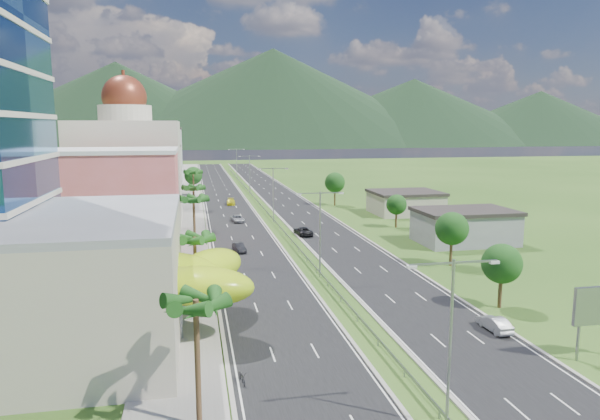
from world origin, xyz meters
TOP-DOWN VIEW (x-y plane):
  - ground at (0.00, 0.00)m, footprint 500.00×500.00m
  - road_left at (-7.50, 90.00)m, footprint 11.00×260.00m
  - road_right at (7.50, 90.00)m, footprint 11.00×260.00m
  - sidewalk_left at (-17.00, 90.00)m, footprint 7.00×260.00m
  - median_guardrail at (0.00, 71.99)m, footprint 0.10×216.06m
  - streetlight_median_a at (0.00, -25.00)m, footprint 6.04×0.25m
  - streetlight_median_b at (0.00, 10.00)m, footprint 6.04×0.25m
  - streetlight_median_c at (0.00, 50.00)m, footprint 6.04×0.25m
  - streetlight_median_d at (0.00, 95.00)m, footprint 6.04×0.25m
  - streetlight_median_e at (0.00, 140.00)m, footprint 6.04×0.25m
  - lime_canopy at (-20.00, -4.00)m, footprint 18.00×15.00m
  - pink_shophouse at (-28.00, 32.00)m, footprint 20.00×15.00m
  - domed_building at (-28.00, 55.00)m, footprint 20.00×20.00m
  - midrise_grey at (-27.00, 80.00)m, footprint 16.00×15.00m
  - midrise_beige at (-27.00, 102.00)m, footprint 16.00×15.00m
  - midrise_white at (-27.00, 125.00)m, footprint 16.00×15.00m
  - shed_near at (28.00, 25.00)m, footprint 15.00×10.00m
  - shed_far at (30.00, 55.00)m, footprint 14.00×12.00m
  - palm_tree_a at (-15.50, -22.00)m, footprint 3.60×3.60m
  - palm_tree_b at (-15.50, 2.00)m, footprint 3.60×3.60m
  - palm_tree_c at (-15.50, 22.00)m, footprint 3.60×3.60m
  - palm_tree_d at (-15.50, 45.00)m, footprint 3.60×3.60m
  - palm_tree_e at (-15.50, 70.00)m, footprint 3.60×3.60m
  - leafy_tree_lfar at (-15.50, 95.00)m, footprint 4.90×4.90m
  - leafy_tree_ra at (16.00, -5.00)m, footprint 4.20×4.20m
  - leafy_tree_rb at (19.00, 12.00)m, footprint 4.55×4.55m
  - leafy_tree_rc at (22.00, 40.00)m, footprint 3.85×3.85m
  - leafy_tree_rd at (18.00, 70.00)m, footprint 4.90×4.90m
  - mountain_ridge at (60.00, 450.00)m, footprint 860.00×140.00m
  - car_dark_left at (-8.91, 25.79)m, footprint 2.03×4.13m
  - car_silver_mid_left at (-7.04, 51.71)m, footprint 2.75×4.92m
  - car_yellow_far_left at (-6.65, 75.87)m, footprint 2.28×5.04m
  - car_silver_right at (11.89, -10.88)m, footprint 1.58×4.22m
  - car_dark_far_right at (3.20, 36.21)m, footprint 2.90×5.45m
  - motorcycle at (-12.30, -16.56)m, footprint 0.87×1.94m

SIDE VIEW (x-z plane):
  - ground at x=0.00m, z-range 0.00..0.00m
  - mountain_ridge at x=60.00m, z-range -45.00..45.00m
  - road_left at x=-7.50m, z-range 0.00..0.04m
  - road_right at x=7.50m, z-range 0.00..0.04m
  - sidewalk_left at x=-17.00m, z-range 0.00..0.12m
  - median_guardrail at x=0.00m, z-range 0.24..1.00m
  - motorcycle at x=-12.30m, z-range 0.04..1.24m
  - car_silver_mid_left at x=-7.04m, z-range 0.04..1.34m
  - car_dark_left at x=-8.91m, z-range 0.04..1.34m
  - car_silver_right at x=11.89m, z-range 0.04..1.42m
  - car_yellow_far_left at x=-6.65m, z-range 0.04..1.47m
  - car_dark_far_right at x=3.20m, z-range 0.04..1.50m
  - shed_far at x=30.00m, z-range 0.00..4.40m
  - shed_near at x=28.00m, z-range 0.00..5.00m
  - leafy_tree_rc at x=22.00m, z-range 1.21..7.54m
  - leafy_tree_ra at x=16.00m, z-range 1.33..8.23m
  - lime_canopy at x=-20.00m, z-range 1.29..8.69m
  - leafy_tree_rb at x=19.00m, z-range 1.44..8.92m
  - leafy_tree_lfar at x=-15.50m, z-range 1.55..9.60m
  - leafy_tree_rd at x=18.00m, z-range 1.55..9.60m
  - midrise_beige at x=-27.00m, z-range 0.00..13.00m
  - streetlight_median_a at x=0.00m, z-range 1.25..12.25m
  - streetlight_median_b at x=0.00m, z-range 1.25..12.25m
  - streetlight_median_c at x=0.00m, z-range 1.25..12.25m
  - streetlight_median_d at x=0.00m, z-range 1.25..12.25m
  - streetlight_median_e at x=0.00m, z-range 1.25..12.25m
  - palm_tree_b at x=-15.50m, z-range 3.01..11.11m
  - pink_shophouse at x=-28.00m, z-range 0.00..15.00m
  - palm_tree_d at x=-15.50m, z-range 3.24..11.84m
  - midrise_grey at x=-27.00m, z-range 0.00..16.00m
  - palm_tree_a at x=-15.50m, z-range 3.47..12.57m
  - palm_tree_e at x=-15.50m, z-range 3.61..13.01m
  - palm_tree_c at x=-15.50m, z-range 3.70..13.30m
  - midrise_white at x=-27.00m, z-range 0.00..18.00m
  - domed_building at x=-28.00m, z-range -3.00..25.70m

